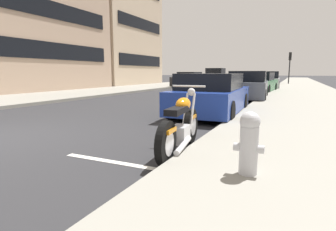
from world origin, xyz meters
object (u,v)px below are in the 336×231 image
Objects in this scene: parked_car_across_street at (248,86)px; crossing_truck at (221,76)px; parked_motorcycle at (181,127)px; parked_car_behind_motorcycle at (260,83)px; traffic_signal_near_corner at (290,61)px; parked_car_mid_block at (211,95)px; fire_hydrant at (249,141)px; car_opposite_curb at (189,80)px; parked_car_near_corner at (267,81)px.

crossing_truck is at bearing 14.36° from parked_car_across_street.
parked_motorcycle is 15.46m from parked_car_behind_motorcycle.
crossing_truck is 1.59× the size of traffic_signal_near_corner.
parked_car_mid_block is 0.99× the size of parked_car_across_street.
crossing_truck reaches higher than fire_hydrant.
car_opposite_curb reaches higher than parked_motorcycle.
parked_motorcycle is 0.50× the size of parked_car_mid_block.
crossing_truck is at bearing 7.26° from parked_motorcycle.
traffic_signal_near_corner is at bearing -12.31° from parked_car_near_corner.
parked_car_near_corner is at bearing 4.42° from fire_hydrant.
parked_car_mid_block is 0.98× the size of car_opposite_curb.
parked_car_near_corner is 21.35m from fire_hydrant.
parked_car_near_corner is 0.77× the size of crossing_truck.
traffic_signal_near_corner is (30.01, 0.17, 2.08)m from fire_hydrant.
parked_car_mid_block is 16.06m from parked_car_near_corner.
parked_car_across_street is 20.35m from crossing_truck.
parked_car_mid_block is 5.41× the size of fire_hydrant.
parked_car_mid_block reaches higher than fire_hydrant.
parked_car_behind_motorcycle reaches higher than parked_motorcycle.
parked_car_across_street is at bearing 8.71° from fire_hydrant.
crossing_truck reaches higher than parked_car_mid_block.
parked_car_mid_block is at bearing 176.18° from parked_car_near_corner.
crossing_truck is (19.38, 6.20, 0.20)m from parked_car_across_street.
parked_motorcycle reaches higher than fire_hydrant.
parked_car_near_corner reaches higher than car_opposite_curb.
parked_car_mid_block is 0.77× the size of crossing_truck.
car_opposite_curb is at bearing 87.57° from crossing_truck.
parked_motorcycle is at bearing 24.60° from car_opposite_curb.
parked_car_behind_motorcycle is 4.91m from parked_car_near_corner.
car_opposite_curb is 12.58m from traffic_signal_near_corner.
car_opposite_curb is at bearing 21.16° from parked_car_mid_block.
traffic_signal_near_corner is (8.72, -1.48, 1.94)m from parked_car_near_corner.
fire_hydrant is at bearing -169.99° from parked_car_behind_motorcycle.
parked_car_behind_motorcycle is 6.15× the size of fire_hydrant.
parked_car_across_street is 1.23× the size of traffic_signal_near_corner.
crossing_truck reaches higher than car_opposite_curb.
parked_car_across_street is 1.00× the size of car_opposite_curb.
parked_car_mid_block is 25.80m from crossing_truck.
parked_car_behind_motorcycle is 1.38× the size of traffic_signal_near_corner.
parked_car_near_corner reaches higher than parked_car_behind_motorcycle.
crossing_truck is at bearing 14.55° from fire_hydrant.
crossing_truck is (25.11, 5.91, 0.24)m from parked_car_mid_block.
parked_car_near_corner is 0.99× the size of car_opposite_curb.
parked_car_behind_motorcycle is 8.26m from car_opposite_curb.
parked_car_behind_motorcycle is (5.42, 0.05, -0.04)m from parked_car_across_street.
parked_car_mid_block is 5.58m from fire_hydrant.
parked_car_across_street is 11.09m from fire_hydrant.
parked_motorcycle is 0.49× the size of car_opposite_curb.
parked_car_behind_motorcycle is at bearing 176.38° from parked_car_near_corner.
parked_motorcycle is at bearing 53.96° from fire_hydrant.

